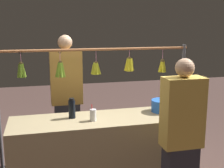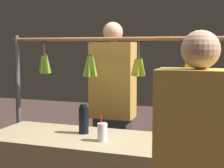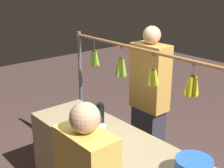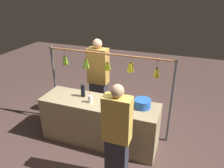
{
  "view_description": "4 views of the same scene",
  "coord_description": "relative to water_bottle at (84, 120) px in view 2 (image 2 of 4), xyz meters",
  "views": [
    {
      "loc": [
        0.67,
        3.11,
        1.88
      ],
      "look_at": [
        -0.09,
        0.0,
        1.22
      ],
      "focal_mm": 47.36,
      "sensor_mm": 36.0,
      "label": 1
    },
    {
      "loc": [
        -0.7,
        2.27,
        1.51
      ],
      "look_at": [
        0.09,
        0.0,
        1.24
      ],
      "focal_mm": 54.33,
      "sensor_mm": 36.0,
      "label": 2
    },
    {
      "loc": [
        -1.84,
        1.61,
        2.2
      ],
      "look_at": [
        0.07,
        0.0,
        1.35
      ],
      "focal_mm": 50.15,
      "sensor_mm": 36.0,
      "label": 3
    },
    {
      "loc": [
        -1.34,
        3.0,
        2.69
      ],
      "look_at": [
        -0.24,
        0.0,
        1.21
      ],
      "focal_mm": 34.85,
      "sensor_mm": 36.0,
      "label": 4
    }
  ],
  "objects": [
    {
      "name": "vendor_person",
      "position": [
        -0.0,
        -0.68,
        -0.09
      ],
      "size": [
        0.41,
        0.22,
        1.74
      ],
      "color": "#2D2D38",
      "rests_on": "ground"
    },
    {
      "name": "water_bottle",
      "position": [
        0.0,
        0.0,
        0.0
      ],
      "size": [
        0.08,
        0.08,
        0.23
      ],
      "color": "black",
      "rests_on": "market_counter"
    },
    {
      "name": "display_rack",
      "position": [
        -0.34,
        -0.35,
        0.22
      ],
      "size": [
        2.41,
        0.12,
        1.61
      ],
      "color": "#4C4C51",
      "rests_on": "ground"
    },
    {
      "name": "drink_cup",
      "position": [
        -0.21,
        0.15,
        -0.04
      ],
      "size": [
        0.07,
        0.07,
        0.19
      ],
      "color": "silver",
      "rests_on": "market_counter"
    }
  ]
}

